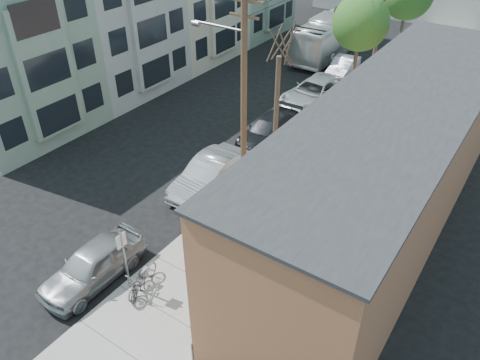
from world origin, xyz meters
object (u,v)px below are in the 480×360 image
Objects in this scene: car_2 at (269,130)px; car_3 at (315,93)px; parking_meter_far at (291,134)px; utility_pole_near at (243,94)px; car_1 at (210,174)px; tree_bare at (276,118)px; car_4 at (343,67)px; parked_bike_a at (138,284)px; patron_green at (204,320)px; bus at (334,33)px; sign_post at (124,255)px; tree_leafy_mid at (361,23)px; patio_chair_b at (221,304)px; cyclist at (239,213)px; car_0 at (93,265)px; patio_chair_a at (247,281)px; parking_meter_near at (186,221)px; parked_bike_b at (142,278)px; patron_grey at (236,283)px.

car_3 is at bearing 89.66° from car_2.
car_3 is at bearing 104.60° from parking_meter_far.
car_2 is (-1.59, 5.14, -4.65)m from utility_pole_near.
parking_meter_far is 5.92m from car_1.
tree_bare is 1.47× the size of car_4.
utility_pole_near is at bearing 70.34° from parked_bike_a.
bus is (-8.97, 29.57, 0.58)m from patron_green.
sign_post is at bearing -112.09° from patron_green.
car_3 is at bearing 73.41° from parked_bike_a.
parking_meter_far is 17.15m from bus.
car_1 reaches higher than car_2.
car_3 is (-1.73, 11.30, -4.56)m from utility_pole_near.
tree_leafy_mid reaches higher than parked_bike_a.
car_4 is at bearing 72.95° from parked_bike_a.
cyclist is (-2.15, 4.32, 0.37)m from patio_chair_b.
patron_green reaches higher than car_0.
tree_bare reaches higher than patio_chair_a.
car_2 is at bearing -176.68° from patron_green.
car_0 is (-5.40, -0.16, -0.28)m from patron_green.
cyclist is (1.51, 5.33, -0.88)m from sign_post.
parking_meter_far is 0.24× the size of car_1.
parked_bike_a is at bearing -80.16° from parking_meter_near.
patron_green is at bearing -64.49° from utility_pole_near.
parking_meter_far is 0.10× the size of bus.
tree_bare is 4.16× the size of parked_bike_a.
tree_bare is at bearing -79.05° from parking_meter_far.
car_0 is at bearing -84.33° from bus.
patio_chair_a is at bearing -54.57° from utility_pole_near.
patron_green is (3.81, -7.98, -4.34)m from utility_pole_near.
patio_chair_a is at bearing -43.40° from car_1.
cyclist reaches higher than parked_bike_b.
utility_pole_near is 5.47× the size of patron_grey.
car_4 is at bearing 85.31° from patio_chair_b.
parking_meter_far is 0.29× the size of car_4.
car_1 is at bearing -111.96° from patron_grey.
parking_meter_far is 1.41× the size of patio_chair_a.
car_0 is (-1.55, -0.37, -1.05)m from sign_post.
parked_bike_a is at bearing -80.31° from bus.
car_1 is 11.84m from car_3.
cyclist is (1.06, -4.80, -2.36)m from tree_bare.
patron_green is 0.30× the size of car_3.
tree_leafy_mid reaches higher than patio_chair_b.
parking_meter_near reaches higher than parked_bike_b.
tree_bare is 10.50m from parked_bike_a.
patron_grey is at bearing -66.04° from car_2.
cyclist reaches higher than parking_meter_near.
patron_green is at bearing -80.49° from tree_leafy_mid.
sign_post is 4.00m from patio_chair_b.
car_3 is at bearing 103.45° from tree_bare.
patron_grey reaches higher than cyclist.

